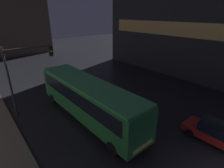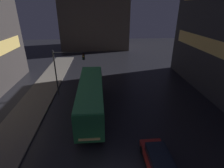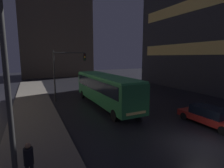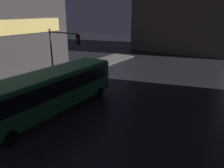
{
  "view_description": "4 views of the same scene",
  "coord_description": "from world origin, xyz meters",
  "views": [
    {
      "loc": [
        -8.57,
        -0.36,
        8.47
      ],
      "look_at": [
        2.7,
        13.18,
        1.25
      ],
      "focal_mm": 28.0,
      "sensor_mm": 36.0,
      "label": 1
    },
    {
      "loc": [
        -0.68,
        -6.56,
        10.98
      ],
      "look_at": [
        0.64,
        13.15,
        2.22
      ],
      "focal_mm": 28.0,
      "sensor_mm": 36.0,
      "label": 2
    },
    {
      "loc": [
        -9.11,
        -6.21,
        5.33
      ],
      "look_at": [
        -0.32,
        12.41,
        2.09
      ],
      "focal_mm": 28.0,
      "sensor_mm": 36.0,
      "label": 3
    },
    {
      "loc": [
        10.83,
        0.15,
        7.83
      ],
      "look_at": [
        1.19,
        14.65,
        1.91
      ],
      "focal_mm": 35.0,
      "sensor_mm": 36.0,
      "label": 4
    }
  ],
  "objects": [
    {
      "name": "bus_near",
      "position": [
        -1.87,
        10.84,
        2.07
      ],
      "size": [
        2.78,
        12.01,
        3.36
      ],
      "rotation": [
        0.0,
        0.0,
        3.15
      ],
      "color": "#236B38",
      "rests_on": "ground"
    },
    {
      "name": "traffic_light_main",
      "position": [
        -5.15,
        15.11,
        4.18
      ],
      "size": [
        3.94,
        0.35,
        6.09
      ],
      "color": "#2D2D2D",
      "rests_on": "ground"
    }
  ]
}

